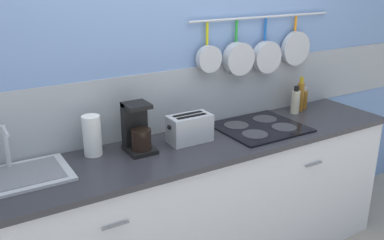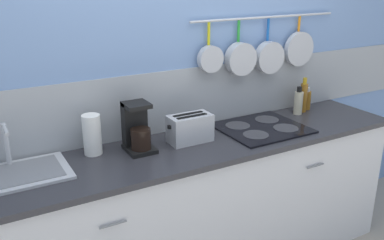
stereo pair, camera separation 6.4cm
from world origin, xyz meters
TOP-DOWN VIEW (x-y plane):
  - wall_back at (0.00, 0.33)m, footprint 7.20×0.15m
  - cabinet_base at (0.00, -0.00)m, footprint 2.72×0.55m
  - countertop at (0.00, 0.00)m, footprint 2.76×0.57m
  - sink_basin at (-1.07, 0.10)m, footprint 0.55×0.36m
  - paper_towel_roll at (-0.62, 0.18)m, footprint 0.10×0.10m
  - coffee_maker at (-0.38, 0.11)m, footprint 0.16×0.19m
  - toaster at (-0.05, 0.07)m, footprint 0.28×0.14m
  - cooktop at (0.47, 0.03)m, footprint 0.55×0.49m
  - bottle_dish_soap at (0.89, 0.14)m, footprint 0.06×0.06m
  - bottle_hot_sauce at (0.96, 0.17)m, footprint 0.05×0.05m
  - bottle_vinegar at (1.03, 0.20)m, footprint 0.06×0.06m

SIDE VIEW (x-z plane):
  - cabinet_base at x=0.00m, z-range 0.00..0.89m
  - countertop at x=0.00m, z-range 0.89..0.93m
  - cooktop at x=0.47m, z-range 0.92..0.94m
  - sink_basin at x=-1.07m, z-range 0.82..1.07m
  - bottle_vinegar at x=1.03m, z-range 0.92..1.08m
  - toaster at x=-0.05m, z-range 0.92..1.10m
  - bottle_dish_soap at x=0.89m, z-range 0.91..1.12m
  - bottle_hot_sauce at x=0.96m, z-range 0.91..1.17m
  - paper_towel_roll at x=-0.62m, z-range 0.93..1.16m
  - coffee_maker at x=-0.38m, z-range 0.90..1.19m
  - wall_back at x=0.00m, z-range -0.03..2.57m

